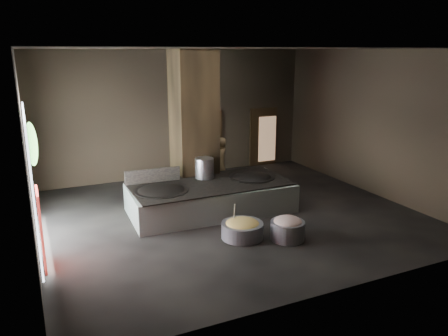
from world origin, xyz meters
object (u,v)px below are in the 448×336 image
hearth_platform (210,198)px  cook (220,165)px  meat_basin (287,230)px  veg_basin (242,230)px  wok_right (252,180)px  wok_left (161,193)px  stock_pot (204,168)px

hearth_platform → cook: cook is taller
hearth_platform → meat_basin: (0.94, -2.58, -0.17)m
veg_basin → cook: bearing=74.4°
veg_basin → wok_right: bearing=56.7°
wok_left → stock_pot: (1.50, 0.60, 0.38)m
wok_left → stock_pot: bearing=21.8°
hearth_platform → veg_basin: hearth_platform is taller
stock_pot → meat_basin: bearing=-74.1°
veg_basin → meat_basin: meat_basin is taller
wok_right → wok_left: bearing=-178.0°
stock_pot → veg_basin: stock_pot is taller
wok_left → veg_basin: 2.51m
stock_pot → veg_basin: bearing=-91.5°
hearth_platform → meat_basin: 2.75m
cook → meat_basin: cook is taller
wok_left → meat_basin: wok_left is taller
wok_left → hearth_platform: bearing=2.0°
wok_left → wok_right: 2.80m
hearth_platform → wok_right: wok_right is taller
meat_basin → hearth_platform: bearing=110.0°
wok_right → cook: bearing=104.2°
wok_right → cook: 1.53m
wok_left → meat_basin: bearing=-46.6°
cook → veg_basin: size_ratio=1.73×
cook → meat_basin: (-0.04, -4.10, -0.67)m
cook → meat_basin: 4.15m
hearth_platform → wok_left: 1.49m
wok_left → cook: cook is taller
stock_pot → meat_basin: (0.89, -3.13, -0.90)m
stock_pot → veg_basin: 2.75m
stock_pot → cook: 1.37m
stock_pot → hearth_platform: bearing=-95.2°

